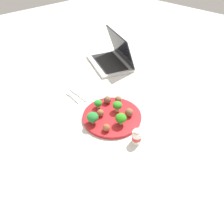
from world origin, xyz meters
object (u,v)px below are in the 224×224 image
Objects in this scene: broccoli_floret_mid_right at (93,117)px; broccoli_floret_front_right at (121,118)px; fork at (72,97)px; yogurt_bottle at (137,137)px; meatball_center at (107,100)px; plate at (112,116)px; meatball_near_rim at (100,113)px; broccoli_floret_mid_left at (117,105)px; broccoli_floret_back_right at (98,103)px; napkin at (76,97)px; meatball_mid_right at (118,99)px; laptop at (112,58)px; meatball_front_left at (106,128)px; knife at (78,94)px; meatball_back_right at (129,112)px.

broccoli_floret_front_right is (-0.09, -0.08, 0.00)m from broccoli_floret_mid_right.
yogurt_bottle is at bearing -178.50° from fork.
meatball_center is at bearing -152.17° from fork.
meatball_center reaches higher than plate.
yogurt_bottle is (-0.22, -0.01, -0.00)m from meatball_near_rim.
meatball_near_rim is 0.23m from fork.
meatball_center is (0.08, -0.01, -0.01)m from broccoli_floret_mid_left.
broccoli_floret_front_right is at bearing -137.69° from broccoli_floret_mid_right.
broccoli_floret_mid_right is 0.99× the size of broccoli_floret_front_right.
napkin is at bearing 5.90° from broccoli_floret_back_right.
yogurt_bottle is at bearing 151.45° from meatball_mid_right.
meatball_mid_right is 0.44m from laptop.
plate is 0.54m from laptop.
laptop reaches higher than broccoli_floret_back_right.
yogurt_bottle is (-0.44, -0.01, 0.02)m from fork.
meatball_front_left is at bearing 115.14° from broccoli_floret_mid_left.
laptop is (0.36, -0.47, -0.01)m from broccoli_floret_mid_right.
meatball_mid_right is 0.49× the size of yogurt_bottle.
broccoli_floret_mid_right is 0.08m from meatball_front_left.
broccoli_floret_front_right is 0.33m from napkin.
knife is at bearing -70.26° from napkin.
broccoli_floret_mid_left is at bearing -169.19° from knife.
broccoli_floret_front_right is 0.17m from meatball_center.
plate is at bearing -103.30° from broccoli_floret_mid_right.
broccoli_floret_mid_left is 0.27m from fork.
napkin is (0.17, 0.08, -0.03)m from meatball_center.
broccoli_floret_mid_left is 0.07m from meatball_mid_right.
yogurt_bottle is (-0.19, 0.07, -0.02)m from broccoli_floret_mid_left.
broccoli_floret_front_right reaches higher than knife.
laptop is (0.44, -0.32, 0.00)m from meatball_back_right.
fork is at bearing 17.35° from meatball_back_right.
broccoli_floret_mid_left is (-0.02, -0.14, -0.00)m from broccoli_floret_mid_right.
meatball_mid_right is (0.03, -0.19, -0.02)m from broccoli_floret_mid_right.
meatball_mid_right is at bearing -81.80° from broccoli_floret_mid_right.
knife is 0.44m from yogurt_bottle.
meatball_center reaches higher than knife.
knife is at bearing -0.88° from broccoli_floret_front_right.
broccoli_floret_mid_left reaches higher than meatball_mid_right.
napkin is (0.25, 0.03, -0.01)m from plate.
broccoli_floret_mid_right reaches higher than plate.
meatball_mid_right is 0.09× the size of laptop.
knife reaches higher than napkin.
meatball_center is 0.20m from fork.
meatball_mid_right is at bearing -49.35° from broccoli_floret_mid_left.
broccoli_floret_mid_right is at bearing 76.70° from plate.
meatball_back_right is at bearing -162.65° from fork.
broccoli_floret_back_right is 0.27m from yogurt_bottle.
meatball_mid_right is at bearing -59.71° from meatball_front_left.
broccoli_floret_mid_left is 1.57× the size of meatball_mid_right.
broccoli_floret_front_right is at bearing -177.62° from napkin.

